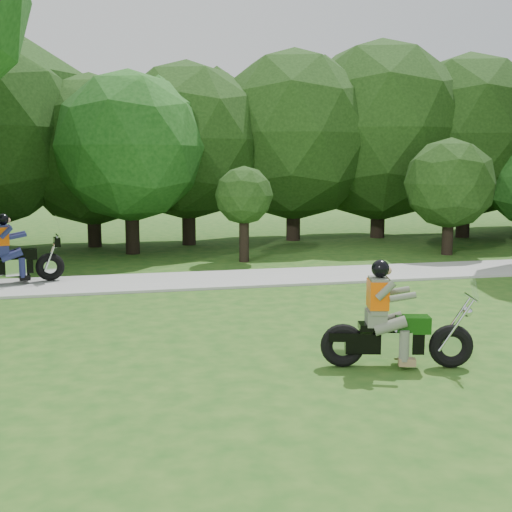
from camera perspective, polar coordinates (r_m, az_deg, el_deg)
name	(u,v)px	position (r m, az deg, el deg)	size (l,w,h in m)	color
ground	(499,384)	(9.00, 20.81, -10.55)	(100.00, 100.00, 0.00)	#1F5016
walkway	(310,276)	(16.04, 4.83, -1.75)	(60.00, 2.20, 0.06)	#989893
tree_line	(287,138)	(22.99, 2.73, 10.44)	(39.34, 11.15, 7.54)	black
chopper_motorcycle	(390,328)	(9.10, 11.80, -6.29)	(2.10, 0.87, 1.52)	black
touring_motorcycle	(10,258)	(15.77, -20.99, -0.18)	(2.12, 0.87, 1.62)	black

